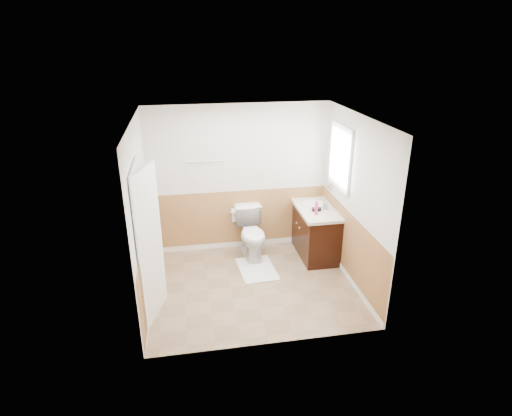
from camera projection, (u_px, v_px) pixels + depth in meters
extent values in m
plane|color=#8C7051|center=(252.00, 285.00, 6.30)|extent=(3.00, 3.00, 0.00)
plane|color=white|center=(252.00, 118.00, 5.35)|extent=(3.00, 3.00, 0.00)
plane|color=silver|center=(239.00, 179.00, 7.01)|extent=(3.00, 0.00, 3.00)
plane|color=silver|center=(272.00, 253.00, 4.64)|extent=(3.00, 0.00, 3.00)
plane|color=silver|center=(141.00, 216.00, 5.58)|extent=(0.00, 3.00, 3.00)
plane|color=silver|center=(354.00, 202.00, 6.07)|extent=(0.00, 3.00, 3.00)
plane|color=#B77949|center=(240.00, 220.00, 7.28)|extent=(3.00, 0.00, 3.00)
plane|color=#B77949|center=(270.00, 309.00, 4.94)|extent=(3.00, 0.00, 3.00)
plane|color=#B77949|center=(148.00, 265.00, 5.87)|extent=(0.00, 2.60, 2.60)
plane|color=#B77949|center=(349.00, 248.00, 6.35)|extent=(0.00, 2.60, 2.60)
imported|color=white|center=(252.00, 234.00, 7.00)|extent=(0.51, 0.83, 0.82)
cube|color=white|center=(257.00, 269.00, 6.72)|extent=(0.60, 0.83, 0.02)
cube|color=black|center=(315.00, 232.00, 7.08)|extent=(0.55, 1.10, 0.80)
sphere|color=silver|center=(300.00, 228.00, 6.89)|extent=(0.03, 0.03, 0.03)
sphere|color=#B4B4BB|center=(297.00, 223.00, 7.07)|extent=(0.03, 0.03, 0.03)
cube|color=silver|center=(316.00, 209.00, 6.92)|extent=(0.60, 1.15, 0.05)
cylinder|color=white|center=(314.00, 204.00, 7.04)|extent=(0.36, 0.36, 0.02)
cylinder|color=silver|center=(324.00, 200.00, 7.05)|extent=(0.02, 0.02, 0.14)
cylinder|color=#CF355F|center=(316.00, 208.00, 6.59)|extent=(0.05, 0.05, 0.22)
imported|color=gray|center=(325.00, 204.00, 6.82)|extent=(0.09, 0.09, 0.17)
cylinder|color=black|center=(317.00, 209.00, 6.75)|extent=(0.14, 0.07, 0.07)
cylinder|color=black|center=(313.00, 209.00, 6.84)|extent=(0.03, 0.03, 0.07)
cube|color=silver|center=(329.00, 161.00, 6.95)|extent=(0.02, 0.35, 0.90)
cube|color=white|center=(340.00, 157.00, 6.41)|extent=(0.04, 0.80, 1.00)
cube|color=white|center=(341.00, 157.00, 6.41)|extent=(0.01, 0.70, 0.90)
cube|color=white|center=(148.00, 246.00, 5.28)|extent=(0.29, 0.78, 2.04)
cube|color=white|center=(142.00, 246.00, 5.26)|extent=(0.02, 0.92, 2.10)
sphere|color=silver|center=(155.00, 239.00, 5.61)|extent=(0.06, 0.06, 0.06)
cylinder|color=silver|center=(205.00, 161.00, 6.74)|extent=(0.62, 0.02, 0.02)
cylinder|color=silver|center=(234.00, 212.00, 7.14)|extent=(0.14, 0.02, 0.02)
cylinder|color=white|center=(234.00, 212.00, 7.14)|extent=(0.10, 0.11, 0.11)
cube|color=white|center=(235.00, 217.00, 7.18)|extent=(0.10, 0.01, 0.16)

